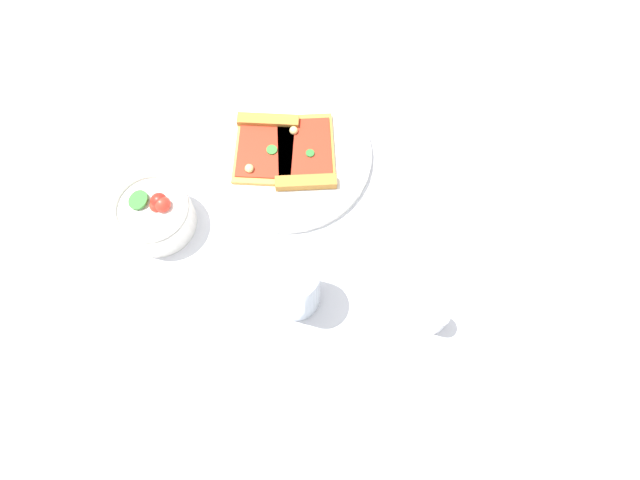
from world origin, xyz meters
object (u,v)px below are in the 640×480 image
object	(u,v)px
pizza_slice_far	(305,156)
pepper_shaker	(437,318)
paper_napkin	(433,244)
plate	(287,155)
soda_glass	(295,287)
pizza_slice_near	(266,144)
salad_bowl	(155,214)

from	to	relation	value
pizza_slice_far	pepper_shaker	xyz separation A→B (m)	(-0.18, 0.28, 0.01)
paper_napkin	plate	bearing A→B (deg)	-35.72
plate	soda_glass	world-z (taller)	soda_glass
soda_glass	pizza_slice_far	bearing A→B (deg)	-94.34
plate	pizza_slice_near	size ratio (longest dim) A/B	2.09
pizza_slice_far	paper_napkin	bearing A→B (deg)	142.16
salad_bowl	pepper_shaker	world-z (taller)	salad_bowl
salad_bowl	paper_napkin	size ratio (longest dim) A/B	0.83
plate	salad_bowl	world-z (taller)	salad_bowl
pizza_slice_far	paper_napkin	distance (m)	0.25
pizza_slice_far	pepper_shaker	distance (m)	0.33
soda_glass	paper_napkin	distance (m)	0.24
plate	pepper_shaker	xyz separation A→B (m)	(-0.21, 0.29, 0.03)
salad_bowl	pepper_shaker	bearing A→B (deg)	157.11
salad_bowl	paper_napkin	xyz separation A→B (m)	(-0.43, 0.05, -0.03)
salad_bowl	paper_napkin	world-z (taller)	salad_bowl
pizza_slice_far	paper_napkin	xyz separation A→B (m)	(-0.20, 0.15, -0.02)
paper_napkin	pepper_shaker	distance (m)	0.13
salad_bowl	soda_glass	size ratio (longest dim) A/B	1.00
paper_napkin	pepper_shaker	size ratio (longest dim) A/B	2.12
pizza_slice_far	salad_bowl	distance (m)	0.25
salad_bowl	plate	bearing A→B (deg)	-150.69
pizza_slice_near	pepper_shaker	world-z (taller)	pepper_shaker
pizza_slice_near	paper_napkin	bearing A→B (deg)	145.75
pizza_slice_far	paper_napkin	world-z (taller)	pizza_slice_far
pizza_slice_far	pizza_slice_near	bearing A→B (deg)	-20.73
plate	pizza_slice_near	bearing A→B (deg)	-22.83
salad_bowl	pepper_shaker	distance (m)	0.45
plate	pizza_slice_near	world-z (taller)	pizza_slice_near
pizza_slice_near	soda_glass	distance (m)	0.26
plate	pizza_slice_near	xyz separation A→B (m)	(0.03, -0.01, 0.01)
pizza_slice_near	soda_glass	xyz separation A→B (m)	(-0.05, 0.26, 0.03)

